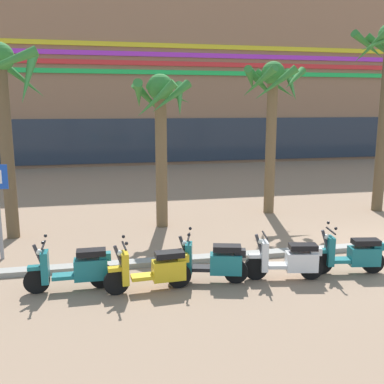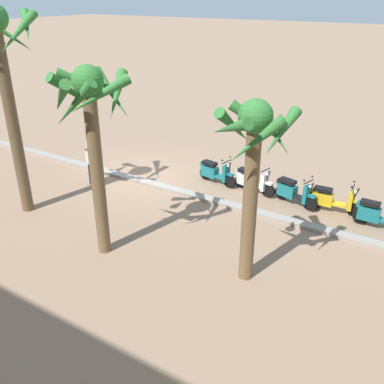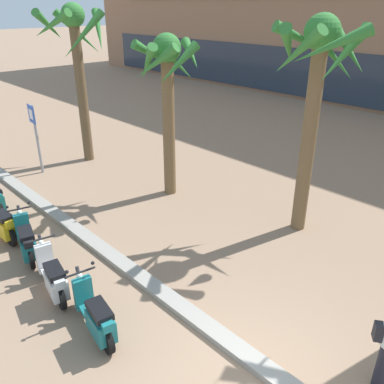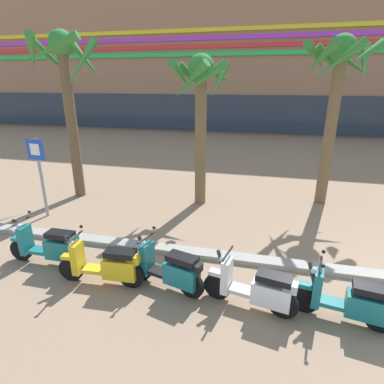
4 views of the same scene
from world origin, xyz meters
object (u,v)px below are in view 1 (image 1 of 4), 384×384
palm_tree_near_sign (2,96)px  palm_tree_by_mall_entrance (272,100)px  palm_tree_far_corner (161,115)px  scooter_teal_mid_centre (353,255)px  scooter_white_tail_end (290,260)px  scooter_teal_gap_after_mid (214,262)px  scooter_yellow_last_in_row (155,270)px  scooter_teal_far_back (77,269)px

palm_tree_near_sign → palm_tree_by_mall_entrance: size_ratio=1.04×
palm_tree_far_corner → palm_tree_by_mall_entrance: palm_tree_by_mall_entrance is taller
scooter_teal_mid_centre → palm_tree_near_sign: (-8.11, 4.58, 3.59)m
scooter_white_tail_end → palm_tree_near_sign: size_ratio=0.32×
scooter_teal_gap_after_mid → palm_tree_far_corner: bearing=95.3°
scooter_teal_gap_after_mid → scooter_white_tail_end: (1.67, -0.17, -0.01)m
scooter_yellow_last_in_row → scooter_white_tail_end: 2.98m
scooter_teal_gap_after_mid → scooter_teal_mid_centre: (3.24, -0.14, -0.01)m
palm_tree_by_mall_entrance → scooter_teal_gap_after_mid: bearing=-121.7°
scooter_yellow_last_in_row → palm_tree_near_sign: (-3.57, 4.57, 3.59)m
scooter_teal_far_back → scooter_teal_mid_centre: (6.13, -0.37, -0.02)m
scooter_yellow_last_in_row → scooter_teal_mid_centre: size_ratio=1.07×
scooter_yellow_last_in_row → scooter_teal_mid_centre: 4.54m
scooter_white_tail_end → palm_tree_by_mall_entrance: size_ratio=0.33×
scooter_teal_mid_centre → palm_tree_near_sign: 9.98m
palm_tree_far_corner → scooter_teal_gap_after_mid: bearing=-84.7°
scooter_teal_far_back → scooter_yellow_last_in_row: 1.62m
scooter_teal_gap_after_mid → palm_tree_near_sign: size_ratio=0.31×
palm_tree_far_corner → palm_tree_by_mall_entrance: bearing=14.3°
palm_tree_far_corner → palm_tree_near_sign: (-4.43, -0.34, 0.52)m
scooter_teal_far_back → scooter_teal_gap_after_mid: bearing=-4.4°
palm_tree_far_corner → scooter_teal_far_back: bearing=-118.3°
scooter_teal_mid_centre → palm_tree_by_mall_entrance: bearing=86.7°
scooter_teal_mid_centre → scooter_white_tail_end: bearing=-178.9°
palm_tree_far_corner → palm_tree_near_sign: size_ratio=0.86×
scooter_white_tail_end → scooter_teal_mid_centre: 1.57m
scooter_teal_far_back → palm_tree_far_corner: (2.45, 4.55, 3.06)m
palm_tree_by_mall_entrance → palm_tree_far_corner: bearing=-165.7°
scooter_yellow_last_in_row → scooter_teal_gap_after_mid: bearing=5.9°
scooter_teal_gap_after_mid → scooter_white_tail_end: bearing=-6.0°
scooter_teal_mid_centre → palm_tree_far_corner: 6.87m
scooter_teal_gap_after_mid → scooter_yellow_last_in_row: bearing=-174.1°
scooter_teal_far_back → scooter_teal_mid_centre: same height
palm_tree_near_sign → scooter_teal_gap_after_mid: bearing=-42.3°
scooter_yellow_last_in_row → palm_tree_far_corner: palm_tree_far_corner is taller
scooter_teal_gap_after_mid → palm_tree_near_sign: 7.50m
scooter_teal_gap_after_mid → scooter_teal_mid_centre: same height
scooter_yellow_last_in_row → scooter_teal_gap_after_mid: size_ratio=1.09×
scooter_teal_gap_after_mid → palm_tree_by_mall_entrance: palm_tree_by_mall_entrance is taller
scooter_teal_mid_centre → scooter_yellow_last_in_row: bearing=179.9°
scooter_teal_far_back → scooter_white_tail_end: bearing=-5.0°
scooter_teal_far_back → scooter_teal_gap_after_mid: size_ratio=1.08×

